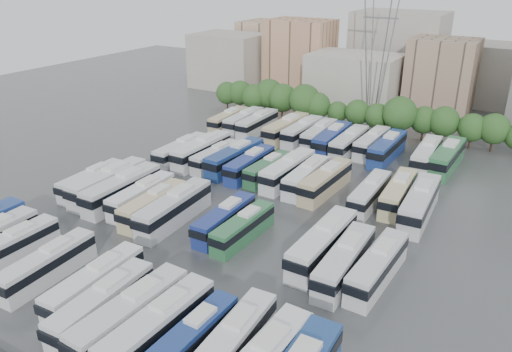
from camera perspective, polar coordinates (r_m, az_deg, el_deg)
The scene contains 47 objects.
ground at distance 67.64m, azimuth -2.31°, elevation -4.02°, with size 220.00×220.00×0.00m, color #424447.
tree_line at distance 102.30m, azimuth 9.71°, elevation 7.74°, with size 64.31×8.05×8.24m.
city_buildings at distance 130.80m, azimuth 12.45°, elevation 12.43°, with size 102.00×35.00×20.00m.
electricity_pylon at distance 105.77m, azimuth 13.94°, elevation 15.83°, with size 9.00×6.91×33.83m.
bus_r0_s2 at distance 62.30m, azimuth -26.23°, elevation -7.29°, with size 2.55×11.49×3.60m.
bus_r0_s4 at distance 57.30m, azimuth -22.74°, elevation -9.33°, with size 3.10×11.70×3.64m.
bus_r0_s6 at distance 52.61m, azimuth -17.92°, elevation -11.58°, with size 2.98×11.92×3.72m.
bus_r0_s7 at distance 49.56m, azimuth -17.16°, elevation -13.82°, with size 3.10×12.05×3.75m.
bus_r0_s8 at distance 47.45m, azimuth -14.12°, elevation -15.09°, with size 3.28×12.94×4.03m.
bus_r0_s9 at distance 45.70m, azimuth -11.13°, elevation -16.52°, with size 3.24×12.76×3.98m.
bus_r0_s10 at distance 44.47m, azimuth -7.38°, elevation -17.97°, with size 2.61×10.98×3.43m.
bus_r0_s11 at distance 43.46m, azimuth -2.81°, elevation -18.63°, with size 3.24×12.17×3.78m.
bus_r1_s0 at distance 76.27m, azimuth -18.22°, elevation -0.50°, with size 3.05×11.68×3.63m.
bus_r1_s1 at distance 74.13m, azimuth -16.55°, elevation -0.73°, with size 3.15×13.48×4.22m.
bus_r1_s2 at distance 71.60m, azimuth -15.05°, elevation -1.43°, with size 3.05×13.37×4.19m.
bus_r1_s3 at distance 69.46m, azimuth -12.93°, elevation -2.21°, with size 2.99×11.84×3.69m.
bus_r1_s4 at distance 66.65m, azimuth -11.65°, elevation -3.21°, with size 3.00×11.76×3.66m.
bus_r1_s5 at distance 64.64m, azimuth -9.34°, elevation -3.64°, with size 3.58×13.44×4.18m.
bus_r1_s7 at distance 61.98m, azimuth -3.61°, elevation -4.91°, with size 2.66×11.34×3.54m.
bus_r1_s8 at distance 60.07m, azimuth -1.47°, elevation -5.89°, with size 2.70×11.01×3.44m.
bus_r1_s11 at distance 56.60m, azimuth 7.63°, elevation -7.63°, with size 3.18×13.43×4.20m.
bus_r1_s12 at distance 54.07m, azimuth 10.08°, elevation -9.55°, with size 3.00×12.62×3.94m.
bus_r1_s13 at distance 54.01m, azimuth 13.73°, elevation -10.01°, with size 3.18×12.31×3.83m.
bus_r2_s1 at distance 84.83m, azimuth -8.52°, elevation 2.88°, with size 2.83×12.30×3.85m.
bus_r2_s2 at distance 83.97m, azimuth -6.24°, elevation 2.92°, with size 3.05×13.42×4.20m.
bus_r2_s3 at distance 82.04m, azimuth -4.60°, elevation 2.24°, with size 2.77×11.23×3.50m.
bus_r2_s4 at distance 80.52m, azimuth -2.44°, elevation 2.12°, with size 3.47×13.28×4.13m.
bus_r2_s5 at distance 78.24m, azimuth -0.71°, elevation 1.36°, with size 2.77×12.04×3.77m.
bus_r2_s6 at distance 76.94m, azimuth 1.39°, elevation 0.84°, with size 2.88×11.08×3.45m.
bus_r2_s7 at distance 75.74m, azimuth 3.66°, elevation 0.68°, with size 3.23×13.04×4.07m.
bus_r2_s8 at distance 73.97m, azimuth 5.75°, elevation -0.08°, with size 2.89×12.07×3.77m.
bus_r2_s9 at distance 72.63m, azimuth 7.95°, elevation -0.56°, with size 3.40×12.75×3.96m.
bus_r2_s11 at distance 70.16m, azimuth 12.86°, elevation -1.94°, with size 2.67×11.74×3.68m.
bus_r2_s12 at distance 71.12m, azimuth 15.95°, elevation -1.85°, with size 3.31×12.38×3.85m.
bus_r2_s13 at distance 68.40m, azimuth 18.21°, elevation -2.95°, with size 3.64×13.83×4.30m.
bus_r3_s0 at distance 101.62m, azimuth -3.20°, elevation 6.45°, with size 3.14×11.91×3.70m.
bus_r3_s1 at distance 100.51m, azimuth -1.41°, elevation 6.33°, with size 3.07×12.29×3.83m.
bus_r3_s2 at distance 98.65m, azimuth 0.16°, elevation 6.05°, with size 2.93×12.61×3.94m.
bus_r3_s4 at distance 95.05m, azimuth 3.48°, elevation 5.43°, with size 3.42×13.57×4.23m.
bus_r3_s5 at distance 94.04m, azimuth 5.33°, elevation 5.10°, with size 2.98×12.77×3.99m.
bus_r3_s6 at distance 92.71m, azimuth 7.23°, elevation 4.73°, with size 3.28×12.57×3.91m.
bus_r3_s7 at distance 90.29m, azimuth 8.71°, elevation 4.21°, with size 3.20×13.17×4.11m.
bus_r3_s8 at distance 88.96m, azimuth 10.59°, elevation 3.76°, with size 2.84×12.87×4.04m.
bus_r3_s9 at distance 90.06m, azimuth 13.09°, elevation 3.73°, with size 2.94×12.28×3.84m.
bus_r3_s10 at distance 87.60m, azimuth 14.77°, elevation 3.10°, with size 3.09×13.11×4.10m.
bus_r3_s12 at distance 86.23m, azimuth 18.90°, elevation 2.28°, with size 3.35×13.11×4.08m.
bus_r3_s13 at distance 86.11m, azimuth 21.01°, elevation 2.01°, with size 3.43×13.70×4.27m.
Camera 1 is at (33.05, -50.39, 30.72)m, focal length 35.00 mm.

